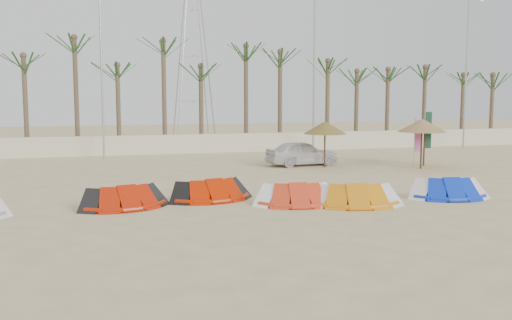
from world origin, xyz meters
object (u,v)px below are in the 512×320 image
object	(u,v)px
kite_red_mid	(211,188)
car	(302,153)
kite_red_right	(294,193)
kite_blue	(445,187)
parasol_left	(325,128)
parasol_mid	(422,125)
kite_orange	(351,193)
kite_red_left	(125,195)
parasol_right	(425,126)

from	to	relation	value
kite_red_mid	car	world-z (taller)	car
kite_red_right	kite_blue	distance (m)	6.14
parasol_left	parasol_mid	distance (m)	5.22
kite_orange	kite_red_mid	bearing A→B (deg)	152.76
kite_blue	parasol_mid	world-z (taller)	parasol_mid
kite_red_left	parasol_right	size ratio (longest dim) A/B	1.30
parasol_left	parasol_right	size ratio (longest dim) A/B	0.98
parasol_right	parasol_left	bearing A→B (deg)	171.65
kite_red_left	kite_blue	distance (m)	12.27
kite_red_left	kite_blue	world-z (taller)	same
kite_red_left	parasol_mid	distance (m)	17.46
kite_red_left	kite_blue	bearing A→B (deg)	-6.86
kite_red_left	parasol_left	size ratio (longest dim) A/B	1.33
kite_orange	car	distance (m)	11.64
kite_blue	car	world-z (taller)	car
parasol_left	kite_red_left	bearing A→B (deg)	-142.82
parasol_left	car	distance (m)	2.10
kite_red_mid	parasol_mid	size ratio (longest dim) A/B	1.28
kite_blue	car	size ratio (longest dim) A/B	0.79
kite_red_right	kite_red_left	bearing A→B (deg)	169.45
parasol_mid	kite_red_mid	bearing A→B (deg)	-155.25
parasol_right	kite_orange	bearing A→B (deg)	-133.23
parasol_mid	car	size ratio (longest dim) A/B	0.65
parasol_right	car	bearing A→B (deg)	163.34
kite_red_right	kite_orange	xyz separation A→B (m)	(1.99, -0.65, 0.00)
kite_blue	parasol_right	world-z (taller)	parasol_right
kite_orange	parasol_right	size ratio (longest dim) A/B	1.37
kite_red_left	car	bearing A→B (deg)	43.14
parasol_left	kite_red_mid	bearing A→B (deg)	-135.46
kite_red_mid	kite_red_right	world-z (taller)	same
kite_blue	parasol_left	world-z (taller)	parasol_left
kite_red_mid	parasol_mid	distance (m)	14.22
parasol_right	kite_red_left	bearing A→B (deg)	-155.61
kite_red_left	kite_red_mid	distance (m)	3.34
car	kite_orange	bearing A→B (deg)	163.53
kite_red_right	parasol_left	xyz separation A→B (m)	(5.16, 9.63, 1.79)
kite_red_mid	kite_red_right	size ratio (longest dim) A/B	1.08
kite_red_mid	parasol_right	xyz separation A→B (m)	(13.64, 6.98, 1.84)
parasol_right	car	distance (m)	7.08
kite_red_mid	parasol_left	bearing A→B (deg)	44.54
kite_red_mid	parasol_mid	bearing A→B (deg)	24.75
kite_red_mid	car	size ratio (longest dim) A/B	0.84
kite_red_mid	kite_orange	distance (m)	5.37
kite_orange	parasol_left	bearing A→B (deg)	72.84
kite_red_left	kite_orange	distance (m)	8.23
parasol_mid	parasol_right	bearing A→B (deg)	51.89
kite_red_mid	kite_red_left	bearing A→B (deg)	-168.16
kite_red_right	kite_blue	world-z (taller)	same
kite_orange	kite_red_left	bearing A→B (deg)	167.57
kite_red_right	kite_blue	bearing A→B (deg)	-3.16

